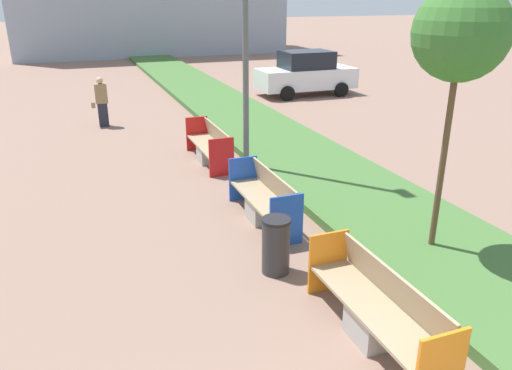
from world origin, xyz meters
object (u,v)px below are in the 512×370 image
Objects in this scene: litter_bin at (276,246)px; pedestrian_walking at (102,102)px; bench_blue_frame at (264,202)px; parked_car_distant at (306,74)px; sapling_tree_near at (461,34)px; bench_orange_frame at (377,313)px; bench_red_frame at (210,148)px.

pedestrian_walking is (-1.73, 10.57, 0.36)m from litter_bin.
bench_blue_frame is 0.54× the size of parked_car_distant.
sapling_tree_near is 2.65× the size of pedestrian_walking.
sapling_tree_near is at bearing 36.40° from bench_orange_frame.
bench_blue_frame is (-0.00, 3.83, -0.00)m from bench_orange_frame.
bench_orange_frame and bench_blue_frame have the same top height.
pedestrian_walking is (-2.28, 8.70, 0.44)m from bench_blue_frame.
pedestrian_walking is 9.09m from parked_car_distant.
bench_red_frame is (-0.00, 7.67, -0.00)m from bench_orange_frame.
litter_bin is (-0.55, -5.72, 0.08)m from bench_red_frame.
parked_car_distant reaches higher than bench_orange_frame.
bench_red_frame is at bearing 84.48° from litter_bin.
bench_blue_frame is at bearing -75.29° from pedestrian_walking.
sapling_tree_near is at bearing -46.53° from bench_blue_frame.
pedestrian_walking is at bearing 104.71° from bench_blue_frame.
sapling_tree_near is at bearing -68.03° from pedestrian_walking.
litter_bin is 0.21× the size of sapling_tree_near.
litter_bin is at bearing -106.42° from bench_blue_frame.
bench_orange_frame is at bearing -89.97° from bench_blue_frame.
parked_car_distant is (6.96, 13.22, 0.45)m from litter_bin.
pedestrian_walking reaches higher than litter_bin.
sapling_tree_near is (2.13, 1.57, 3.19)m from bench_orange_frame.
bench_blue_frame is 9.01m from pedestrian_walking.
bench_red_frame is 1.47× the size of pedestrian_walking.
pedestrian_walking is at bearing 115.20° from bench_red_frame.
litter_bin is at bearing -80.69° from pedestrian_walking.
parked_car_distant is at bearing 62.23° from litter_bin.
bench_red_frame is at bearing -64.80° from pedestrian_walking.
litter_bin is 14.95m from parked_car_distant.
litter_bin is (-0.55, -1.87, 0.09)m from bench_blue_frame.
bench_red_frame is 2.59× the size of litter_bin.
litter_bin is at bearing -117.62° from parked_car_distant.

